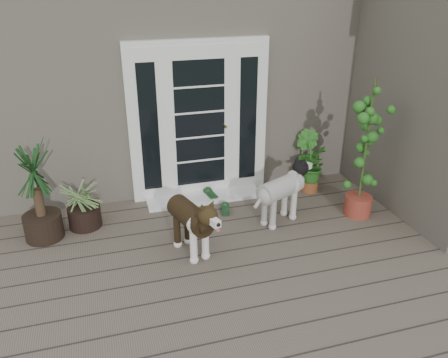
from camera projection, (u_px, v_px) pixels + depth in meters
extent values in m
cube|color=#6B5B4C|center=(270.00, 286.00, 4.69)|extent=(6.20, 4.60, 0.12)
cube|color=#665E54|center=(182.00, 66.00, 7.77)|extent=(7.40, 4.00, 3.10)
cube|color=white|center=(199.00, 121.00, 6.08)|extent=(1.90, 0.14, 2.15)
cube|color=white|center=(204.00, 197.00, 6.35)|extent=(1.60, 0.40, 0.05)
imported|color=#1C631C|center=(311.00, 173.00, 6.47)|extent=(0.59, 0.59, 0.56)
imported|color=#1B5F1F|center=(306.00, 166.00, 6.62)|extent=(0.53, 0.53, 0.62)
imported|color=#1C5117|center=(365.00, 161.00, 6.88)|extent=(0.39, 0.39, 0.57)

